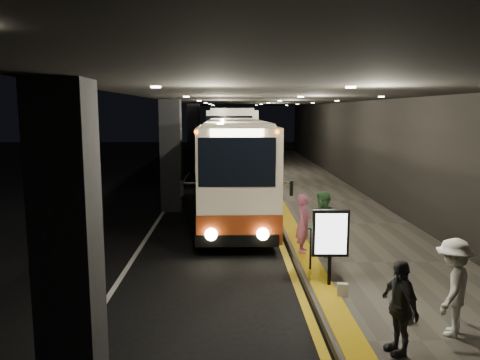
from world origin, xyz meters
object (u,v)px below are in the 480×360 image
object	(u,v)px
passenger_waiting_green	(323,224)
bag_polka	(405,313)
coach_main	(235,171)
bag_plain	(342,290)
passenger_boarding	(303,223)
passenger_waiting_white	(453,287)
passenger_waiting_grey	(399,307)
info_sign	(331,235)
stanchion_post	(311,249)
coach_second	(229,143)

from	to	relation	value
passenger_waiting_green	bag_polka	bearing A→B (deg)	-5.50
bag_polka	coach_main	bearing A→B (deg)	107.00
bag_polka	bag_plain	world-z (taller)	bag_polka
coach_main	passenger_boarding	bearing A→B (deg)	-72.43
coach_main	passenger_waiting_green	distance (m)	6.24
passenger_waiting_white	bag_plain	size ratio (longest dim) A/B	6.16
passenger_waiting_green	passenger_waiting_grey	xyz separation A→B (m)	(0.22, -4.99, -0.10)
bag_polka	bag_plain	bearing A→B (deg)	123.74
bag_polka	info_sign	world-z (taller)	info_sign
coach_main	bag_polka	world-z (taller)	coach_main
passenger_boarding	passenger_waiting_green	xyz separation A→B (m)	(0.45, -0.34, 0.07)
passenger_boarding	bag_polka	bearing A→B (deg)	-148.91
passenger_boarding	stanchion_post	size ratio (longest dim) A/B	1.56
passenger_waiting_grey	passenger_boarding	bearing A→B (deg)	173.92
passenger_boarding	info_sign	bearing A→B (deg)	-159.55
passenger_waiting_green	stanchion_post	bearing A→B (deg)	-41.16
passenger_waiting_green	passenger_waiting_white	bearing A→B (deg)	1.22
passenger_waiting_white	passenger_waiting_grey	size ratio (longest dim) A/B	1.10
passenger_waiting_grey	info_sign	bearing A→B (deg)	175.98
passenger_waiting_green	passenger_waiting_grey	world-z (taller)	passenger_waiting_green
coach_main	passenger_waiting_white	size ratio (longest dim) A/B	6.70
passenger_boarding	passenger_waiting_grey	bearing A→B (deg)	-157.06
passenger_boarding	bag_plain	world-z (taller)	passenger_boarding
coach_second	passenger_waiting_grey	world-z (taller)	coach_second
bag_polka	stanchion_post	xyz separation A→B (m)	(-1.22, 2.90, 0.33)
info_sign	stanchion_post	xyz separation A→B (m)	(-0.24, 1.04, -0.63)
passenger_boarding	info_sign	size ratio (longest dim) A/B	0.94
passenger_boarding	bag_polka	size ratio (longest dim) A/B	4.29
bag_plain	info_sign	size ratio (longest dim) A/B	0.16
passenger_boarding	passenger_waiting_grey	distance (m)	5.37
passenger_waiting_grey	bag_plain	size ratio (longest dim) A/B	5.59
passenger_waiting_green	stanchion_post	world-z (taller)	passenger_waiting_green
coach_second	passenger_waiting_grey	distance (m)	23.03
coach_main	info_sign	bearing A→B (deg)	-76.48
coach_main	coach_second	world-z (taller)	coach_second
bag_polka	bag_plain	distance (m)	1.50
passenger_boarding	info_sign	world-z (taller)	info_sign
passenger_boarding	passenger_waiting_green	bearing A→B (deg)	-111.47
passenger_boarding	info_sign	xyz separation A→B (m)	(0.20, -2.43, 0.34)
coach_second	bag_plain	size ratio (longest dim) A/B	46.26
coach_main	passenger_waiting_grey	world-z (taller)	coach_main
coach_main	passenger_waiting_green	size ratio (longest dim) A/B	6.51
passenger_waiting_green	passenger_waiting_grey	bearing A→B (deg)	-13.38
bag_polka	passenger_waiting_green	bearing A→B (deg)	100.40
bag_polka	passenger_boarding	bearing A→B (deg)	105.35
coach_main	stanchion_post	size ratio (longest dim) A/B	11.02
coach_main	passenger_waiting_green	xyz separation A→B (m)	(2.25, -5.78, -0.66)
coach_second	passenger_waiting_green	bearing A→B (deg)	-83.65
coach_second	bag_plain	distance (m)	20.76
coach_second	passenger_boarding	xyz separation A→B (m)	(1.99, -17.52, -0.95)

